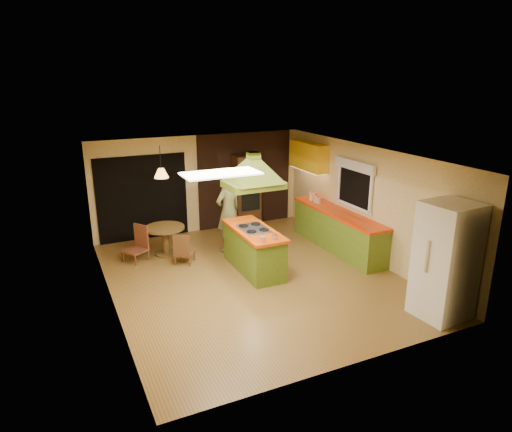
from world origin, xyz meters
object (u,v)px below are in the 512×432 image
refrigerator (446,261)px  wall_oven (246,192)px  dining_table (165,235)px  canister_large (312,197)px  kitchen_island (254,249)px  man (229,211)px

refrigerator → wall_oven: (-1.12, 5.67, -0.02)m
refrigerator → wall_oven: bearing=97.2°
dining_table → canister_large: (3.70, -0.26, 0.55)m
kitchen_island → dining_table: size_ratio=2.07×
refrigerator → dining_table: size_ratio=2.26×
kitchen_island → refrigerator: refrigerator is taller
refrigerator → dining_table: refrigerator is taller
kitchen_island → man: bearing=92.7°
refrigerator → canister_large: bearing=84.4°
wall_oven → canister_large: 1.77m
refrigerator → canister_large: size_ratio=10.29×
kitchen_island → canister_large: (2.24, 1.37, 0.55)m
man → wall_oven: 1.71m
refrigerator → wall_oven: 5.78m
wall_oven → man: bearing=-124.0°
dining_table → wall_oven: bearing=22.0°
kitchen_island → dining_table: bearing=132.3°
canister_large → kitchen_island: bearing=-148.6°
kitchen_island → refrigerator: size_ratio=0.92×
man → refrigerator: size_ratio=0.95×
kitchen_island → wall_oven: size_ratio=0.93×
refrigerator → canister_large: 4.42m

